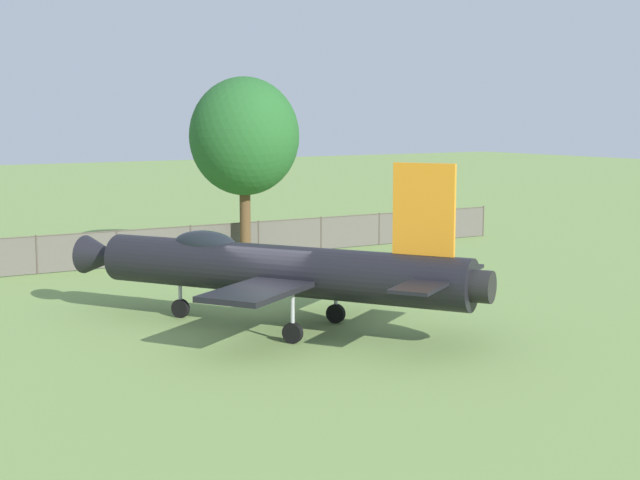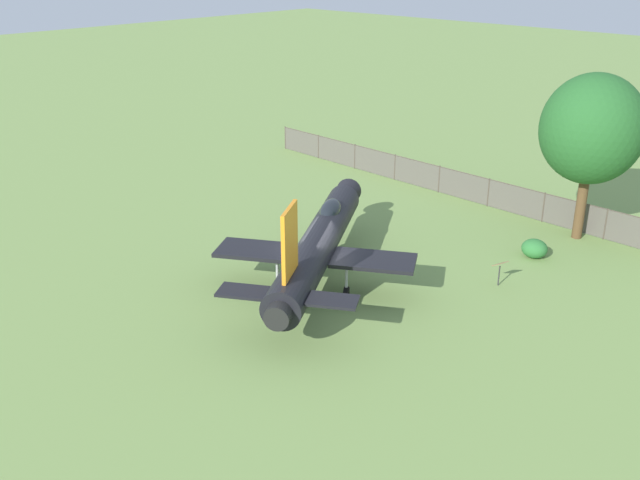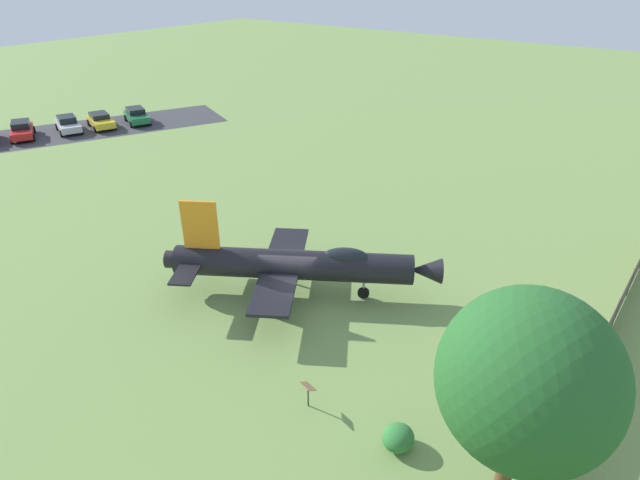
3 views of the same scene
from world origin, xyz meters
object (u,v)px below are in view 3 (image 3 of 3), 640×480
Objects in this scene: parked_car_yellow at (101,120)px; parked_car_silver at (68,124)px; shrub_near_fence at (398,438)px; parked_car_green at (137,115)px; display_jet at (300,264)px; parked_car_red at (22,130)px; info_plaque at (308,389)px; shade_tree at (527,381)px.

parked_car_silver is at bearing -94.79° from parked_car_yellow.
shrub_near_fence is 0.26× the size of parked_car_green.
shrub_near_fence is 0.25× the size of parked_car_yellow.
display_jet is at bearing 7.72° from parked_car_silver.
shrub_near_fence is 0.25× the size of parked_car_red.
parked_car_green is at bearing 64.38° from shrub_near_fence.
parked_car_green reaches higher than shrub_near_fence.
parked_car_green is (20.79, 38.83, -0.07)m from info_plaque.
shrub_near_fence is 1.06× the size of info_plaque.
shrub_near_fence is at bearing -63.56° from display_jet.
shade_tree is 51.45m from parked_car_silver.
parked_car_silver is 0.95× the size of parked_car_red.
parked_car_green is 1.03× the size of parked_car_silver.
shrub_near_fence is at bearing 3.79° from parked_car_silver.
parked_car_red reaches higher than shrub_near_fence.
info_plaque is (-5.83, -4.99, -1.00)m from display_jet.
display_jet is at bearing 1.75° from parked_car_yellow.
info_plaque is 0.24× the size of parked_car_red.
parked_car_red is (-9.86, 4.52, 0.01)m from parked_car_green.
parked_car_yellow is at bearing 68.77° from shrub_near_fence.
display_jet is at bearing 40.53° from info_plaque.
display_jet is 10.59× the size of shrub_near_fence.
shade_tree reaches higher than shrub_near_fence.
display_jet reaches higher than info_plaque.
parked_car_green is 0.99× the size of parked_car_yellow.
shade_tree is at bearing -95.29° from shrub_near_fence.
parked_car_green is (14.96, 33.84, -1.07)m from display_jet.
parked_car_red is at bearing 75.84° from info_plaque.
shade_tree is at bearing 16.59° from parked_car_red.
info_plaque is at bearing 95.59° from shrub_near_fence.
parked_car_yellow is 3.09m from parked_car_silver.
parked_car_red reaches higher than parked_car_green.
display_jet is 37.23m from parked_car_yellow.
shade_tree is 8.78m from info_plaque.
shrub_near_fence is at bearing -84.41° from info_plaque.
parked_car_yellow reaches higher than info_plaque.
shade_tree is at bearing -0.07° from parked_car_yellow.
display_jet reaches higher than parked_car_silver.
shade_tree is 50.95m from parked_car_green.
parked_car_yellow is 0.99× the size of parked_car_red.
parked_car_green is 3.62m from parked_car_yellow.
info_plaque is at bearing -3.92° from parked_car_green.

